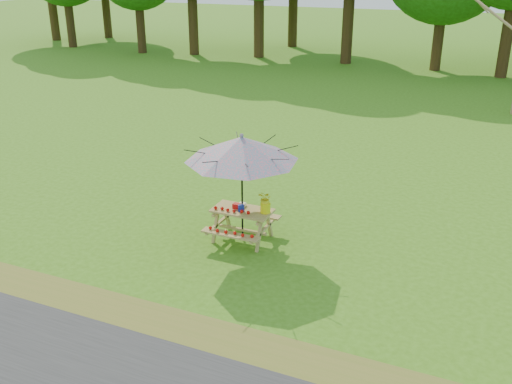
% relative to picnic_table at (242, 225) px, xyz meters
% --- Properties ---
extents(ground, '(120.00, 120.00, 0.00)m').
position_rel_picnic_table_xyz_m(ground, '(-1.81, -0.50, -0.33)').
color(ground, '#3F7315').
rests_on(ground, ground).
extents(drygrass_strip, '(120.00, 1.20, 0.01)m').
position_rel_picnic_table_xyz_m(drygrass_strip, '(-1.81, -3.30, -0.32)').
color(drygrass_strip, olive).
rests_on(drygrass_strip, ground).
extents(picnic_table, '(1.20, 1.32, 0.67)m').
position_rel_picnic_table_xyz_m(picnic_table, '(0.00, 0.00, 0.00)').
color(picnic_table, '#A88D4C').
rests_on(picnic_table, ground).
extents(patio_umbrella, '(2.71, 2.71, 2.25)m').
position_rel_picnic_table_xyz_m(patio_umbrella, '(0.00, 0.00, 1.62)').
color(patio_umbrella, black).
rests_on(patio_umbrella, ground).
extents(produce_bins, '(0.28, 0.36, 0.13)m').
position_rel_picnic_table_xyz_m(produce_bins, '(-0.06, 0.01, 0.40)').
color(produce_bins, red).
rests_on(produce_bins, picnic_table).
extents(tomatoes_row, '(0.77, 0.13, 0.07)m').
position_rel_picnic_table_xyz_m(tomatoes_row, '(-0.15, -0.18, 0.38)').
color(tomatoes_row, red).
rests_on(tomatoes_row, picnic_table).
extents(flower_bucket, '(0.34, 0.32, 0.45)m').
position_rel_picnic_table_xyz_m(flower_bucket, '(0.48, 0.06, 0.58)').
color(flower_bucket, '#F8EA0D').
rests_on(flower_bucket, picnic_table).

